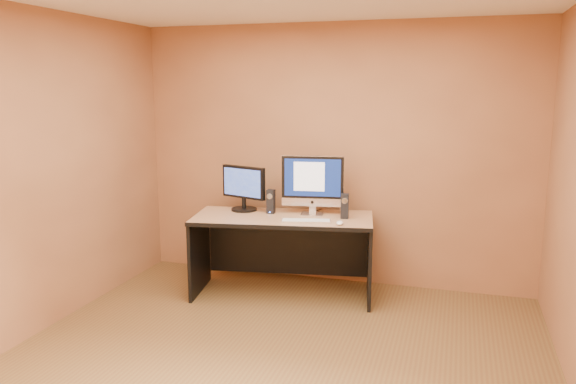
# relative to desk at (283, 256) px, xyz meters

# --- Properties ---
(floor) EXTENTS (4.00, 4.00, 0.00)m
(floor) POSITION_rel_desk_xyz_m (0.34, -1.42, -0.39)
(floor) COLOR brown
(floor) RESTS_ON ground
(walls) EXTENTS (4.00, 4.00, 2.60)m
(walls) POSITION_rel_desk_xyz_m (0.34, -1.42, 0.91)
(walls) COLOR #A66A43
(walls) RESTS_ON ground
(desk) EXTENTS (1.77, 1.00, 0.78)m
(desk) POSITION_rel_desk_xyz_m (0.00, 0.00, 0.00)
(desk) COLOR tan
(desk) RESTS_ON ground
(imac) EXTENTS (0.62, 0.31, 0.58)m
(imac) POSITION_rel_desk_xyz_m (0.24, 0.16, 0.68)
(imac) COLOR #B5B5BA
(imac) RESTS_ON desk
(second_monitor) EXTENTS (0.55, 0.39, 0.44)m
(second_monitor) POSITION_rel_desk_xyz_m (-0.45, 0.14, 0.61)
(second_monitor) COLOR black
(second_monitor) RESTS_ON desk
(speaker_left) EXTENTS (0.07, 0.08, 0.23)m
(speaker_left) POSITION_rel_desk_xyz_m (-0.15, 0.10, 0.50)
(speaker_left) COLOR black
(speaker_left) RESTS_ON desk
(speaker_right) EXTENTS (0.08, 0.08, 0.23)m
(speaker_right) POSITION_rel_desk_xyz_m (0.57, 0.10, 0.50)
(speaker_right) COLOR black
(speaker_right) RESTS_ON desk
(keyboard) EXTENTS (0.47, 0.23, 0.02)m
(keyboard) POSITION_rel_desk_xyz_m (0.26, -0.13, 0.40)
(keyboard) COLOR silver
(keyboard) RESTS_ON desk
(mouse) EXTENTS (0.07, 0.11, 0.04)m
(mouse) POSITION_rel_desk_xyz_m (0.58, -0.16, 0.41)
(mouse) COLOR white
(mouse) RESTS_ON desk
(cable_a) EXTENTS (0.15, 0.19, 0.01)m
(cable_a) POSITION_rel_desk_xyz_m (0.26, 0.32, 0.39)
(cable_a) COLOR black
(cable_a) RESTS_ON desk
(cable_b) EXTENTS (0.08, 0.18, 0.01)m
(cable_b) POSITION_rel_desk_xyz_m (0.24, 0.32, 0.39)
(cable_b) COLOR black
(cable_b) RESTS_ON desk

